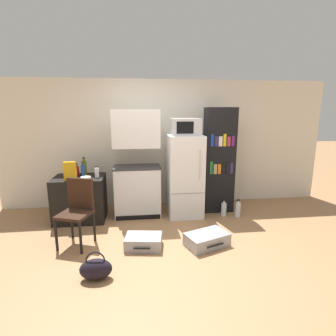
% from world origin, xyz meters
% --- Properties ---
extents(ground_plane, '(24.00, 24.00, 0.00)m').
position_xyz_m(ground_plane, '(0.00, 0.00, 0.00)').
color(ground_plane, '#A3754C').
extents(wall_back, '(6.40, 0.10, 2.44)m').
position_xyz_m(wall_back, '(0.20, 2.00, 1.22)').
color(wall_back, silver).
rests_on(wall_back, ground_plane).
extents(side_table, '(0.84, 0.63, 0.76)m').
position_xyz_m(side_table, '(-1.38, 1.29, 0.38)').
color(side_table, black).
rests_on(side_table, ground_plane).
extents(kitchen_hutch, '(0.82, 0.47, 1.88)m').
position_xyz_m(kitchen_hutch, '(-0.39, 1.37, 0.87)').
color(kitchen_hutch, white).
rests_on(kitchen_hutch, ground_plane).
extents(refrigerator, '(0.60, 0.62, 1.44)m').
position_xyz_m(refrigerator, '(0.45, 1.30, 0.72)').
color(refrigerator, white).
rests_on(refrigerator, ground_plane).
extents(microwave, '(0.49, 0.40, 0.29)m').
position_xyz_m(microwave, '(0.45, 1.30, 1.59)').
color(microwave, '#B7B7BC').
rests_on(microwave, refrigerator).
extents(bookshelf, '(0.54, 0.34, 1.92)m').
position_xyz_m(bookshelf, '(1.11, 1.44, 0.96)').
color(bookshelf, black).
rests_on(bookshelf, ground_plane).
extents(bottle_amber_beer, '(0.07, 0.07, 0.17)m').
position_xyz_m(bottle_amber_beer, '(-1.55, 1.27, 0.83)').
color(bottle_amber_beer, brown).
rests_on(bottle_amber_beer, side_table).
extents(bottle_olive_oil, '(0.09, 0.09, 0.31)m').
position_xyz_m(bottle_olive_oil, '(-1.31, 1.44, 0.89)').
color(bottle_olive_oil, '#566619').
rests_on(bottle_olive_oil, side_table).
extents(bottle_milk_white, '(0.07, 0.07, 0.20)m').
position_xyz_m(bottle_milk_white, '(-1.07, 1.24, 0.84)').
color(bottle_milk_white, white).
rests_on(bottle_milk_white, side_table).
extents(bottle_blue_soda, '(0.06, 0.06, 0.25)m').
position_xyz_m(bottle_blue_soda, '(-1.30, 1.30, 0.86)').
color(bottle_blue_soda, '#1E47A3').
rests_on(bottle_blue_soda, side_table).
extents(bottle_ketchup_red, '(0.08, 0.08, 0.21)m').
position_xyz_m(bottle_ketchup_red, '(-1.43, 1.38, 0.85)').
color(bottle_ketchup_red, '#AD1914').
rests_on(bottle_ketchup_red, side_table).
extents(bowl, '(0.17, 0.17, 0.05)m').
position_xyz_m(bowl, '(-1.23, 1.10, 0.78)').
color(bowl, silver).
rests_on(bowl, side_table).
extents(cereal_box, '(0.19, 0.07, 0.30)m').
position_xyz_m(cereal_box, '(-1.46, 1.10, 0.91)').
color(cereal_box, gold).
rests_on(cereal_box, side_table).
extents(chair, '(0.51, 0.51, 0.93)m').
position_xyz_m(chair, '(-1.23, 0.43, 0.55)').
color(chair, black).
rests_on(chair, ground_plane).
extents(suitcase_large_flat, '(0.54, 0.42, 0.17)m').
position_xyz_m(suitcase_large_flat, '(-0.33, 0.18, 0.09)').
color(suitcase_large_flat, '#99999E').
rests_on(suitcase_large_flat, ground_plane).
extents(suitcase_small_flat, '(0.67, 0.54, 0.18)m').
position_xyz_m(suitcase_small_flat, '(0.55, 0.13, 0.09)').
color(suitcase_small_flat, '#99999E').
rests_on(suitcase_small_flat, ground_plane).
extents(handbag, '(0.36, 0.20, 0.33)m').
position_xyz_m(handbag, '(-0.88, -0.46, 0.12)').
color(handbag, black).
rests_on(handbag, ground_plane).
extents(water_bottle_front, '(0.09, 0.09, 0.32)m').
position_xyz_m(water_bottle_front, '(1.37, 1.06, 0.14)').
color(water_bottle_front, silver).
rests_on(water_bottle_front, ground_plane).
extents(water_bottle_middle, '(0.09, 0.09, 0.30)m').
position_xyz_m(water_bottle_middle, '(1.14, 1.13, 0.13)').
color(water_bottle_middle, silver).
rests_on(water_bottle_middle, ground_plane).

